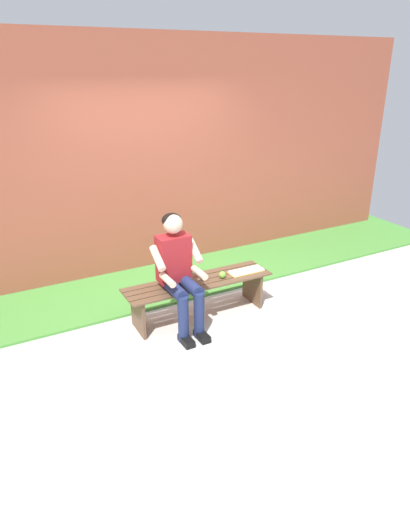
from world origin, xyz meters
TOP-DOWN VIEW (x-y plane):
  - ground_plane at (0.99, 1.00)m, footprint 10.00×7.00m
  - grass_strip at (0.00, -1.08)m, footprint 9.00×1.45m
  - brick_wall at (0.50, -1.64)m, footprint 9.50×0.24m
  - bench_near at (0.00, 0.00)m, footprint 1.67×0.45m
  - person_seated at (0.28, 0.10)m, footprint 0.50×0.69m
  - apple at (-0.27, 0.06)m, footprint 0.08×0.08m
  - book_open at (-0.59, 0.06)m, footprint 0.41×0.16m

SIDE VIEW (x-z plane):
  - ground_plane at x=0.99m, z-range -0.04..0.00m
  - grass_strip at x=0.00m, z-range 0.00..0.03m
  - bench_near at x=0.00m, z-range 0.11..0.55m
  - book_open at x=-0.59m, z-range 0.44..0.46m
  - apple at x=-0.27m, z-range 0.44..0.52m
  - person_seated at x=0.28m, z-range 0.06..1.30m
  - brick_wall at x=0.50m, z-range 0.00..3.01m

